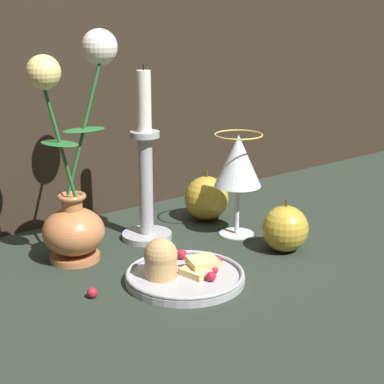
{
  "coord_description": "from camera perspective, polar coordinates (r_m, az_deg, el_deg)",
  "views": [
    {
      "loc": [
        -0.58,
        -0.78,
        0.4
      ],
      "look_at": [
        0.04,
        0.01,
        0.1
      ],
      "focal_mm": 60.0,
      "sensor_mm": 36.0,
      "label": 1
    }
  ],
  "objects": [
    {
      "name": "candlestick",
      "position": [
        1.09,
        -4.14,
        1.22
      ],
      "size": [
        0.09,
        0.09,
        0.3
      ],
      "color": "#A3A3A8",
      "rests_on": "ground_plane"
    },
    {
      "name": "apple_near_glass",
      "position": [
        1.21,
        1.29,
        -0.56
      ],
      "size": [
        0.08,
        0.08,
        0.1
      ],
      "color": "#B2932D",
      "rests_on": "ground_plane"
    },
    {
      "name": "plate_with_pastries",
      "position": [
        0.95,
        -1.08,
        -7.04
      ],
      "size": [
        0.18,
        0.18,
        0.07
      ],
      "color": "#A3A3A8",
      "rests_on": "ground_plane"
    },
    {
      "name": "apple_beside_vase",
      "position": [
        1.07,
        8.28,
        -3.23
      ],
      "size": [
        0.08,
        0.08,
        0.09
      ],
      "color": "#B2932D",
      "rests_on": "ground_plane"
    },
    {
      "name": "ground_plane",
      "position": [
        1.04,
        -1.3,
        -5.75
      ],
      "size": [
        2.4,
        2.4,
        0.0
      ],
      "primitive_type": "plane",
      "color": "#232D23",
      "rests_on": "ground"
    },
    {
      "name": "vase",
      "position": [
        1.01,
        -10.4,
        0.47
      ],
      "size": [
        0.16,
        0.1,
        0.36
      ],
      "color": "#B77042",
      "rests_on": "ground_plane"
    },
    {
      "name": "berry_front_center",
      "position": [
        0.91,
        -8.86,
        -8.84
      ],
      "size": [
        0.01,
        0.01,
        0.01
      ],
      "primitive_type": "sphere",
      "color": "#AD192D",
      "rests_on": "ground_plane"
    },
    {
      "name": "wine_glass",
      "position": [
        1.11,
        4.11,
        2.5
      ],
      "size": [
        0.08,
        0.08,
        0.18
      ],
      "color": "silver",
      "rests_on": "ground_plane"
    },
    {
      "name": "berry_near_plate",
      "position": [
        1.17,
        9.65,
        -3.07
      ],
      "size": [
        0.02,
        0.02,
        0.02
      ],
      "primitive_type": "sphere",
      "color": "#AD192D",
      "rests_on": "ground_plane"
    },
    {
      "name": "berry_by_glass_stem",
      "position": [
        1.06,
        -2.14,
        -4.86
      ],
      "size": [
        0.02,
        0.02,
        0.02
      ],
      "primitive_type": "sphere",
      "color": "#AD192D",
      "rests_on": "ground_plane"
    }
  ]
}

